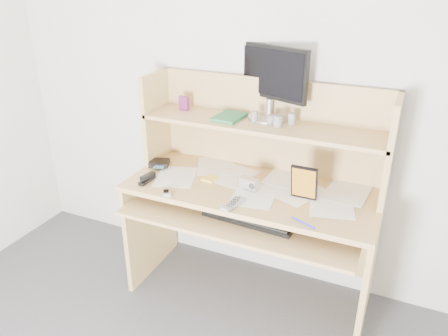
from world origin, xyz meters
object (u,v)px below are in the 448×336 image
at_px(keyboard, 250,216).
at_px(game_case, 304,183).
at_px(tv_remote, 233,204).
at_px(monitor, 271,80).
at_px(desk, 256,190).

height_order(keyboard, game_case, game_case).
xyz_separation_m(tv_remote, monitor, (0.01, 0.49, 0.53)).
bearing_deg(desk, keyboard, -75.94).
distance_m(keyboard, tv_remote, 0.14).
bearing_deg(desk, game_case, -19.51).
bearing_deg(desk, monitor, 88.21).
relative_size(desk, monitor, 3.12).
height_order(keyboard, monitor, monitor).
bearing_deg(monitor, game_case, -23.68).
relative_size(tv_remote, monitor, 0.36).
height_order(tv_remote, game_case, game_case).
bearing_deg(monitor, tv_remote, -71.02).
relative_size(keyboard, game_case, 2.59).
relative_size(keyboard, tv_remote, 3.15).
distance_m(desk, monitor, 0.63).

